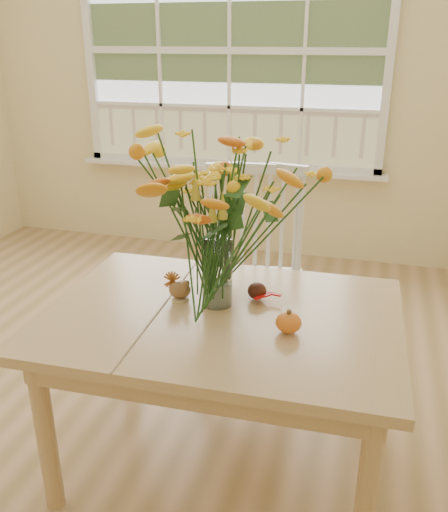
# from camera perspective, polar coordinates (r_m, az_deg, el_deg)

# --- Properties ---
(floor) EXTENTS (4.00, 4.50, 0.01)m
(floor) POSITION_cam_1_polar(r_m,az_deg,el_deg) (2.71, -12.34, -15.95)
(floor) COLOR #9E7E4C
(floor) RESTS_ON ground
(wall_back) EXTENTS (4.00, 0.02, 2.70)m
(wall_back) POSITION_cam_1_polar(r_m,az_deg,el_deg) (4.26, 0.70, 18.14)
(wall_back) COLOR beige
(wall_back) RESTS_ON floor
(window) EXTENTS (2.42, 0.12, 1.74)m
(window) POSITION_cam_1_polar(r_m,az_deg,el_deg) (4.21, 0.57, 20.57)
(window) COLOR silver
(window) RESTS_ON wall_back
(dining_table) EXTENTS (1.32, 0.96, 0.69)m
(dining_table) POSITION_cam_1_polar(r_m,az_deg,el_deg) (2.06, -0.15, -8.24)
(dining_table) COLOR tan
(dining_table) RESTS_ON floor
(windsor_chair) EXTENTS (0.55, 0.53, 1.05)m
(windsor_chair) POSITION_cam_1_polar(r_m,az_deg,el_deg) (2.70, 3.07, -1.05)
(windsor_chair) COLOR white
(windsor_chair) RESTS_ON floor
(flower_vase) EXTENTS (0.54, 0.54, 0.65)m
(flower_vase) POSITION_cam_1_polar(r_m,az_deg,el_deg) (1.94, -0.76, 5.25)
(flower_vase) COLOR white
(flower_vase) RESTS_ON dining_table
(pumpkin) EXTENTS (0.09, 0.09, 0.07)m
(pumpkin) POSITION_cam_1_polar(r_m,az_deg,el_deg) (1.89, 6.80, -7.07)
(pumpkin) COLOR orange
(pumpkin) RESTS_ON dining_table
(turkey_figurine) EXTENTS (0.10, 0.08, 0.11)m
(turkey_figurine) POSITION_cam_1_polar(r_m,az_deg,el_deg) (2.10, -4.67, -3.58)
(turkey_figurine) COLOR #CCB78C
(turkey_figurine) RESTS_ON dining_table
(dark_gourd) EXTENTS (0.13, 0.08, 0.07)m
(dark_gourd) POSITION_cam_1_polar(r_m,az_deg,el_deg) (2.11, 3.49, -3.77)
(dark_gourd) COLOR #38160F
(dark_gourd) RESTS_ON dining_table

